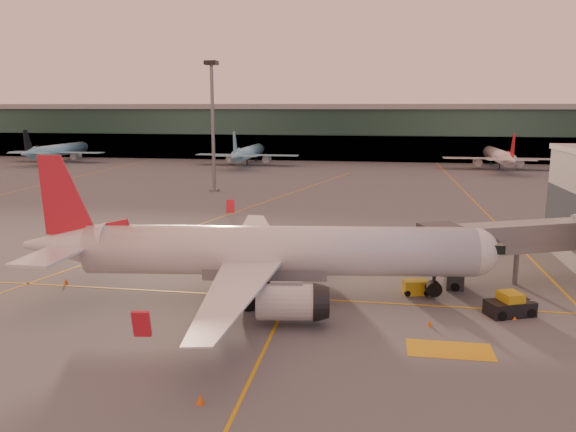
# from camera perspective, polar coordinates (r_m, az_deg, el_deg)

# --- Properties ---
(ground) EXTENTS (600.00, 600.00, 0.00)m
(ground) POSITION_cam_1_polar(r_m,az_deg,el_deg) (47.49, -6.93, -9.93)
(ground) COLOR #4C4F54
(ground) RESTS_ON ground
(taxi_markings) EXTENTS (100.12, 173.00, 0.01)m
(taxi_markings) POSITION_cam_1_polar(r_m,az_deg,el_deg) (90.86, -3.66, 0.33)
(taxi_markings) COLOR #CC9413
(taxi_markings) RESTS_ON ground
(terminal) EXTENTS (400.00, 20.00, 17.60)m
(terminal) POSITION_cam_1_polar(r_m,az_deg,el_deg) (184.93, 5.31, 8.53)
(terminal) COLOR #19382D
(terminal) RESTS_ON ground
(mast_west_near) EXTENTS (2.40, 2.40, 25.60)m
(mast_west_near) POSITION_cam_1_polar(r_m,az_deg,el_deg) (113.33, -7.67, 9.95)
(mast_west_near) COLOR slate
(mast_west_near) RESTS_ON ground
(distant_aircraft_row) EXTENTS (290.00, 34.00, 13.00)m
(distant_aircraft_row) POSITION_cam_1_polar(r_m,az_deg,el_deg) (164.88, -2.65, 5.20)
(distant_aircraft_row) COLOR #81C3D8
(distant_aircraft_row) RESTS_ON ground
(main_airplane) EXTENTS (42.37, 38.33, 12.79)m
(main_airplane) POSITION_cam_1_polar(r_m,az_deg,el_deg) (50.03, -2.54, -3.76)
(main_airplane) COLOR silver
(main_airplane) RESTS_ON ground
(jet_bridge) EXTENTS (19.93, 10.85, 6.19)m
(jet_bridge) POSITION_cam_1_polar(r_m,az_deg,el_deg) (58.92, 23.34, -2.24)
(jet_bridge) COLOR slate
(jet_bridge) RESTS_ON ground
(catering_truck) EXTENTS (6.67, 4.09, 4.82)m
(catering_truck) POSITION_cam_1_polar(r_m,az_deg,el_deg) (50.53, -2.51, -5.27)
(catering_truck) COLOR red
(catering_truck) RESTS_ON ground
(gpu_cart) EXTENTS (2.50, 1.82, 1.32)m
(gpu_cart) POSITION_cam_1_polar(r_m,az_deg,el_deg) (53.13, 12.81, -7.09)
(gpu_cart) COLOR #B89A17
(gpu_cart) RESTS_ON ground
(pushback_tug) EXTENTS (4.29, 3.32, 1.96)m
(pushback_tug) POSITION_cam_1_polar(r_m,az_deg,el_deg) (50.24, 21.64, -8.50)
(pushback_tug) COLOR black
(pushback_tug) RESTS_ON ground
(cone_nose) EXTENTS (0.45, 0.45, 0.57)m
(cone_nose) POSITION_cam_1_polar(r_m,az_deg,el_deg) (49.66, 21.97, -9.39)
(cone_nose) COLOR #E25C0B
(cone_nose) RESTS_ON ground
(cone_tail) EXTENTS (0.40, 0.40, 0.52)m
(cone_tail) POSITION_cam_1_polar(r_m,az_deg,el_deg) (58.97, -21.62, -6.18)
(cone_tail) COLOR #E25C0B
(cone_tail) RESTS_ON ground
(cone_wing_right) EXTENTS (0.48, 0.48, 0.61)m
(cone_wing_right) POSITION_cam_1_polar(r_m,az_deg,el_deg) (34.56, -8.90, -17.92)
(cone_wing_right) COLOR #E25C0B
(cone_wing_right) RESTS_ON ground
(cone_wing_left) EXTENTS (0.38, 0.38, 0.48)m
(cone_wing_left) POSITION_cam_1_polar(r_m,az_deg,el_deg) (66.40, 0.62, -3.50)
(cone_wing_left) COLOR #E25C0B
(cone_wing_left) RESTS_ON ground
(cone_fwd) EXTENTS (0.38, 0.38, 0.48)m
(cone_fwd) POSITION_cam_1_polar(r_m,az_deg,el_deg) (46.23, 14.22, -10.50)
(cone_fwd) COLOR #E25C0B
(cone_fwd) RESTS_ON ground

